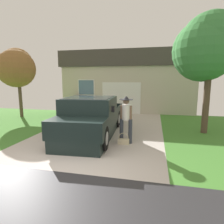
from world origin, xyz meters
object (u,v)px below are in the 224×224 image
object	(u,v)px
front_yard_tree	(17,67)
handbag	(123,141)
person_with_hat	(126,116)
neighbor_tree	(207,48)
house_with_garage	(131,81)
wheeled_trash_bin	(77,104)
pickup_truck	(91,119)

from	to	relation	value
front_yard_tree	handbag	bearing A→B (deg)	-27.90
person_with_hat	handbag	bearing A→B (deg)	76.36
neighbor_tree	house_with_garage	bearing A→B (deg)	118.41
neighbor_tree	wheeled_trash_bin	xyz separation A→B (m)	(-7.39, 3.77, -2.95)
house_with_garage	front_yard_tree	size ratio (longest dim) A/B	2.29
pickup_truck	person_with_hat	world-z (taller)	person_with_hat
house_with_garage	wheeled_trash_bin	bearing A→B (deg)	-133.36
handbag	neighbor_tree	xyz separation A→B (m)	(3.04, 2.30, 3.42)
house_with_garage	front_yard_tree	bearing A→B (deg)	-137.14
person_with_hat	neighbor_tree	xyz separation A→B (m)	(2.98, 2.15, 2.54)
pickup_truck	handbag	size ratio (longest dim) A/B	12.57
house_with_garage	wheeled_trash_bin	distance (m)	5.21
handbag	wheeled_trash_bin	world-z (taller)	wheeled_trash_bin
person_with_hat	wheeled_trash_bin	size ratio (longest dim) A/B	1.57
house_with_garage	wheeled_trash_bin	size ratio (longest dim) A/B	8.87
person_with_hat	handbag	distance (m)	0.90
person_with_hat	front_yard_tree	size ratio (longest dim) A/B	0.40
pickup_truck	person_with_hat	bearing A→B (deg)	157.58
pickup_truck	wheeled_trash_bin	xyz separation A→B (m)	(-2.90, 5.41, -0.13)
pickup_truck	neighbor_tree	distance (m)	5.55
front_yard_tree	wheeled_trash_bin	xyz separation A→B (m)	(2.89, 2.24, -2.48)
front_yard_tree	neighbor_tree	xyz separation A→B (m)	(10.28, -1.53, 0.47)
wheeled_trash_bin	handbag	bearing A→B (deg)	-54.41
front_yard_tree	house_with_garage	bearing A→B (deg)	42.86
pickup_truck	person_with_hat	distance (m)	1.62
wheeled_trash_bin	neighbor_tree	bearing A→B (deg)	-27.05
pickup_truck	front_yard_tree	distance (m)	7.01
person_with_hat	handbag	world-z (taller)	person_with_hat
handbag	wheeled_trash_bin	distance (m)	7.49
house_with_garage	pickup_truck	bearing A→B (deg)	-93.17
front_yard_tree	neighbor_tree	distance (m)	10.41
person_with_hat	front_yard_tree	world-z (taller)	front_yard_tree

